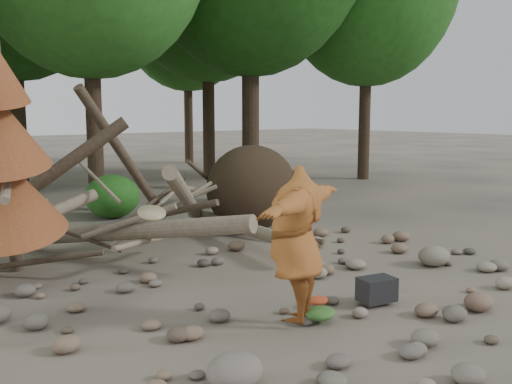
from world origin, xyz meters
TOP-DOWN VIEW (x-y plane):
  - ground at (0.00, 0.00)m, footprint 120.00×120.00m
  - deadfall_pile at (2.02, 4.24)m, footprint 8.55×5.24m
  - bush_mid at (0.80, 7.80)m, footprint 1.40×1.40m
  - bush_right at (5.00, 7.00)m, footprint 2.00×2.00m
  - frisbee_thrower at (-0.71, -0.68)m, footprint 3.41×1.68m
  - backpack at (0.73, -0.83)m, footprint 0.57×0.45m
  - cloth_green at (-0.39, -0.82)m, footprint 0.44×0.36m
  - cloth_orange at (0.00, -0.39)m, footprint 0.31×0.26m
  - boulder_front_left at (-2.32, -1.51)m, footprint 0.60×0.54m
  - boulder_front_right at (1.63, -1.88)m, footprint 0.42×0.38m
  - boulder_mid_right at (3.19, -0.15)m, footprint 0.59×0.53m

SIDE VIEW (x-z plane):
  - ground at x=0.00m, z-range 0.00..0.00m
  - cloth_orange at x=0.00m, z-range 0.00..0.11m
  - cloth_green at x=-0.39m, z-range 0.00..0.16m
  - boulder_front_right at x=1.63m, z-range 0.00..0.25m
  - backpack at x=0.73m, z-range 0.00..0.34m
  - boulder_mid_right at x=3.19m, z-range 0.00..0.36m
  - boulder_front_left at x=-2.32m, z-range 0.00..0.36m
  - bush_mid at x=0.80m, z-range 0.00..1.12m
  - bush_right at x=5.00m, z-range 0.00..1.60m
  - deadfall_pile at x=2.02m, z-range -0.70..2.60m
  - frisbee_thrower at x=-0.71m, z-range 0.08..2.08m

